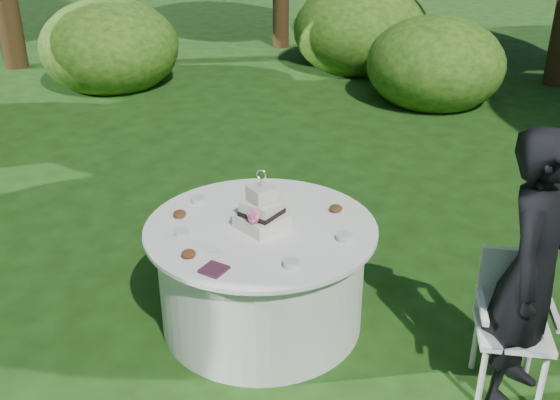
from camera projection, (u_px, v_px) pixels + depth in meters
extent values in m
plane|color=#18330D|center=(262.00, 320.00, 4.70)|extent=(80.00, 80.00, 0.00)
cube|color=#481E33|center=(214.00, 269.00, 3.85)|extent=(0.14, 0.14, 0.02)
ellipsoid|color=white|center=(193.00, 243.00, 4.14)|extent=(0.48, 0.07, 0.01)
imported|color=black|center=(532.00, 272.00, 3.68)|extent=(0.45, 0.65, 1.72)
cylinder|color=white|center=(262.00, 277.00, 4.54)|extent=(1.40, 1.40, 0.74)
cylinder|color=white|center=(261.00, 228.00, 4.37)|extent=(1.56, 1.56, 0.03)
cube|color=white|center=(262.00, 221.00, 4.32)|extent=(0.35, 0.35, 0.09)
cube|color=beige|center=(262.00, 207.00, 4.28)|extent=(0.23, 0.23, 0.09)
cube|color=beige|center=(261.00, 193.00, 4.23)|extent=(0.20, 0.20, 0.09)
cube|color=black|center=(262.00, 212.00, 4.29)|extent=(0.25, 0.25, 0.03)
sphere|color=#F8498C|center=(254.00, 218.00, 4.17)|extent=(0.08, 0.08, 0.08)
cylinder|color=white|center=(261.00, 183.00, 4.20)|extent=(0.01, 0.01, 0.05)
torus|color=white|center=(261.00, 174.00, 4.17)|extent=(0.07, 0.02, 0.07)
cube|color=white|center=(513.00, 331.00, 3.88)|extent=(0.55, 0.55, 0.04)
cube|color=white|center=(514.00, 279.00, 3.94)|extent=(0.40, 0.20, 0.42)
cylinder|color=silver|center=(482.00, 377.00, 3.85)|extent=(0.04, 0.04, 0.42)
cylinder|color=white|center=(542.00, 383.00, 3.80)|extent=(0.04, 0.04, 0.42)
cylinder|color=silver|center=(475.00, 341.00, 4.15)|extent=(0.04, 0.04, 0.42)
cylinder|color=silver|center=(531.00, 347.00, 4.10)|extent=(0.04, 0.04, 0.42)
cube|color=white|center=(482.00, 305.00, 3.83)|extent=(0.18, 0.36, 0.03)
cube|color=silver|center=(553.00, 311.00, 3.78)|extent=(0.18, 0.36, 0.03)
cylinder|color=silver|center=(181.00, 233.00, 4.23)|extent=(0.10, 0.10, 0.04)
cylinder|color=silver|center=(344.00, 237.00, 4.18)|extent=(0.10, 0.10, 0.04)
cylinder|color=silver|center=(291.00, 264.00, 3.89)|extent=(0.10, 0.10, 0.04)
cylinder|color=silver|center=(198.00, 200.00, 4.67)|extent=(0.10, 0.10, 0.04)
cylinder|color=silver|center=(266.00, 189.00, 4.84)|extent=(0.10, 0.10, 0.04)
ellipsoid|color=#562D16|center=(189.00, 254.00, 3.99)|extent=(0.09, 0.09, 0.05)
ellipsoid|color=#562D16|center=(336.00, 208.00, 4.54)|extent=(0.09, 0.09, 0.05)
ellipsoid|color=#562D16|center=(180.00, 214.00, 4.47)|extent=(0.09, 0.09, 0.05)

